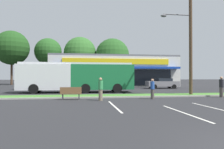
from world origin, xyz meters
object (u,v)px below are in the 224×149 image
(pedestrian_near_bench, at_px, (221,87))
(bus_stop_bench, at_px, (71,93))
(car_2, at_px, (163,83))
(pedestrian_mid, at_px, (152,89))
(car_1, at_px, (34,84))
(pedestrian_by_pole, at_px, (101,89))
(utility_pole, at_px, (189,36))
(city_bus, at_px, (77,76))

(pedestrian_near_bench, bearing_deg, bus_stop_bench, 7.00)
(car_2, bearing_deg, pedestrian_mid, 64.98)
(bus_stop_bench, distance_m, car_2, 18.24)
(bus_stop_bench, height_order, car_2, car_2)
(car_1, bearing_deg, pedestrian_by_pole, 118.22)
(utility_pole, xyz_separation_m, bus_stop_bench, (-10.60, -1.77, -4.98))
(utility_pole, xyz_separation_m, car_1, (-16.20, 11.67, -4.71))
(city_bus, xyz_separation_m, car_1, (-5.92, 6.31, -0.99))
(pedestrian_near_bench, xyz_separation_m, pedestrian_mid, (-6.29, -0.53, -0.09))
(car_2, bearing_deg, car_1, -0.92)
(car_1, height_order, pedestrian_by_pole, pedestrian_by_pole)
(utility_pole, bearing_deg, city_bus, 152.46)
(car_1, height_order, pedestrian_mid, pedestrian_mid)
(city_bus, distance_m, pedestrian_near_bench, 14.17)
(pedestrian_by_pole, height_order, pedestrian_mid, pedestrian_by_pole)
(car_1, height_order, pedestrian_near_bench, pedestrian_near_bench)
(bus_stop_bench, bearing_deg, pedestrian_by_pole, 154.92)
(bus_stop_bench, height_order, car_1, car_1)
(utility_pole, height_order, car_1, utility_pole)
(car_2, bearing_deg, pedestrian_by_pole, 53.52)
(bus_stop_bench, height_order, pedestrian_near_bench, pedestrian_near_bench)
(pedestrian_near_bench, height_order, pedestrian_mid, pedestrian_near_bench)
(city_bus, bearing_deg, pedestrian_by_pole, 103.26)
(city_bus, relative_size, car_1, 2.88)
(pedestrian_mid, bearing_deg, utility_pole, -40.96)
(utility_pole, relative_size, city_bus, 0.83)
(car_1, xyz_separation_m, pedestrian_by_pole, (7.76, -14.46, 0.07))
(car_2, xyz_separation_m, pedestrian_by_pole, (-10.47, -14.16, 0.06))
(car_1, bearing_deg, car_2, 179.08)
(car_2, xyz_separation_m, pedestrian_near_bench, (-0.09, -13.12, 0.10))
(city_bus, distance_m, car_2, 13.74)
(city_bus, distance_m, car_1, 8.71)
(utility_pole, height_order, pedestrian_near_bench, utility_pole)
(bus_stop_bench, bearing_deg, utility_pole, -170.50)
(pedestrian_near_bench, distance_m, pedestrian_by_pole, 10.44)
(bus_stop_bench, xyz_separation_m, pedestrian_by_pole, (2.17, -1.01, 0.34))
(utility_pole, relative_size, car_1, 2.39)
(utility_pole, distance_m, car_2, 12.48)
(city_bus, relative_size, pedestrian_near_bench, 7.04)
(utility_pole, relative_size, bus_stop_bench, 6.42)
(car_2, height_order, pedestrian_by_pole, pedestrian_by_pole)
(city_bus, xyz_separation_m, pedestrian_mid, (5.94, -7.64, -0.98))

